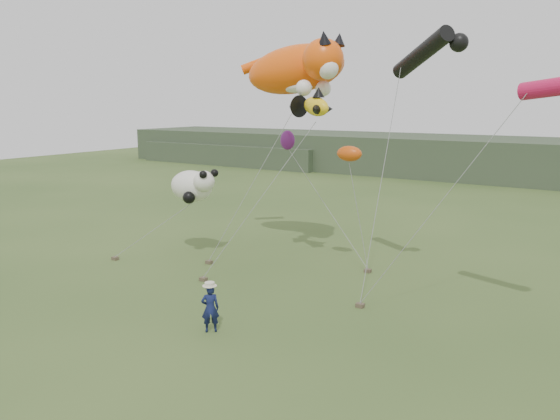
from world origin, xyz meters
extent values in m
plane|color=#385123|center=(0.00, 0.00, 0.00)|extent=(120.00, 120.00, 0.00)
cube|color=#2D3D28|center=(0.00, 45.00, 2.00)|extent=(90.00, 12.00, 4.00)
cube|color=#2D3D28|center=(-30.00, 42.00, 1.25)|extent=(25.00, 8.00, 2.50)
imported|color=#121945|center=(0.68, -0.33, 0.82)|extent=(0.71, 0.70, 1.65)
cube|color=brown|center=(-4.48, 5.72, 0.08)|extent=(0.30, 0.24, 0.15)
cube|color=brown|center=(-3.03, 3.61, 0.08)|extent=(0.30, 0.24, 0.15)
cube|color=brown|center=(3.98, 4.42, 0.08)|extent=(0.30, 0.24, 0.15)
cube|color=brown|center=(-8.77, 3.73, 0.08)|extent=(0.30, 0.24, 0.15)
cube|color=brown|center=(2.47, 8.56, 0.08)|extent=(0.30, 0.24, 0.15)
ellipsoid|color=#FF560B|center=(-2.00, 9.51, 9.13)|extent=(5.50, 3.05, 2.95)
sphere|color=#FF560B|center=(0.05, 8.48, 9.44)|extent=(1.85, 1.85, 1.85)
cone|color=black|center=(0.36, 7.97, 10.31)|extent=(0.58, 0.70, 0.69)
cone|color=black|center=(0.57, 9.00, 10.31)|extent=(0.58, 0.66, 0.66)
sphere|color=white|center=(0.47, 8.17, 9.03)|extent=(0.92, 0.92, 0.92)
ellipsoid|color=white|center=(-1.80, 9.20, 8.31)|extent=(1.81, 0.90, 0.57)
sphere|color=white|center=(-0.56, 7.86, 8.21)|extent=(0.72, 0.72, 0.72)
sphere|color=white|center=(-0.36, 9.30, 8.21)|extent=(0.72, 0.72, 0.72)
cylinder|color=#FF560B|center=(-4.67, 10.33, 9.54)|extent=(1.91, 1.40, 1.12)
ellipsoid|color=yellow|center=(0.37, 7.33, 7.40)|extent=(1.74, 1.22, 1.02)
cone|color=black|center=(-0.93, 7.65, 7.40)|extent=(1.08, 1.19, 0.97)
cone|color=black|center=(0.48, 7.33, 8.00)|extent=(0.54, 0.54, 0.43)
cone|color=black|center=(0.70, 6.79, 7.30)|extent=(0.57, 0.61, 0.43)
cone|color=black|center=(0.70, 7.87, 7.30)|extent=(0.57, 0.61, 0.43)
cylinder|color=black|center=(4.59, 8.27, 9.47)|extent=(3.14, 2.73, 1.81)
sphere|color=black|center=(6.17, 7.71, 9.75)|extent=(0.70, 0.70, 0.70)
ellipsoid|color=white|center=(-6.23, 6.60, 3.50)|extent=(2.33, 1.56, 1.56)
sphere|color=white|center=(-5.19, 6.34, 3.85)|extent=(1.04, 1.04, 1.04)
sphere|color=black|center=(-4.93, 5.99, 4.23)|extent=(0.38, 0.38, 0.38)
sphere|color=black|center=(-4.85, 6.73, 4.23)|extent=(0.38, 0.38, 0.38)
sphere|color=black|center=(-5.80, 5.91, 3.07)|extent=(0.61, 0.61, 0.61)
sphere|color=black|center=(-6.92, 6.86, 3.15)|extent=(0.61, 0.61, 0.61)
ellipsoid|color=#D64C0F|center=(1.51, 8.35, 5.36)|extent=(1.17, 0.68, 0.68)
ellipsoid|color=#65186B|center=(-3.82, 11.74, 5.57)|extent=(0.87, 0.58, 1.06)
camera|label=1|loc=(11.94, -13.55, 7.56)|focal=35.00mm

